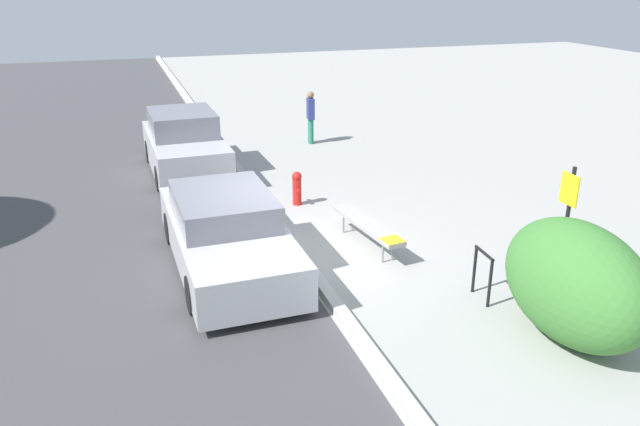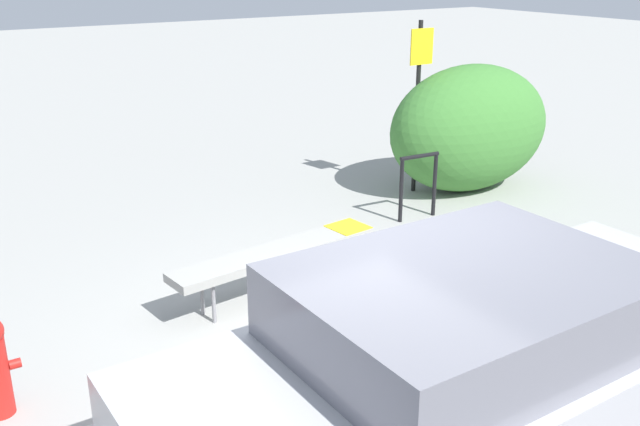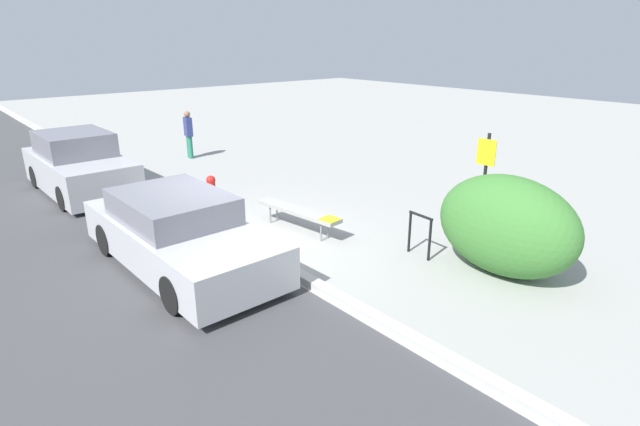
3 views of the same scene
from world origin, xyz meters
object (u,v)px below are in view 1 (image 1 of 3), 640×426
at_px(bike_rack, 483,271).
at_px(pedestrian, 311,116).
at_px(fire_hydrant, 297,187).
at_px(parked_car_far, 185,146).
at_px(sign_post, 565,227).
at_px(parked_car_near, 226,233).
at_px(bench, 367,225).

relative_size(bike_rack, pedestrian, 0.52).
distance_m(fire_hydrant, pedestrian, 5.43).
height_order(pedestrian, parked_car_far, pedestrian).
bearing_deg(fire_hydrant, sign_post, 22.64).
bearing_deg(parked_car_near, pedestrian, 151.51).
relative_size(bench, fire_hydrant, 2.88).
bearing_deg(pedestrian, parked_car_near, 160.20).
relative_size(fire_hydrant, parked_car_near, 0.17).
bearing_deg(parked_car_far, bench, 22.97).
bearing_deg(bike_rack, parked_car_far, -156.97).
relative_size(pedestrian, parked_car_near, 0.35).
bearing_deg(bike_rack, sign_post, 52.61).
bearing_deg(bike_rack, fire_hydrant, -163.27).
bearing_deg(bench, parked_car_far, -162.85).
height_order(pedestrian, parked_car_near, pedestrian).
relative_size(fire_hydrant, pedestrian, 0.49).
distance_m(bike_rack, pedestrian, 10.15).
height_order(fire_hydrant, parked_car_far, parked_car_far).
distance_m(fire_hydrant, parked_car_near, 3.32).
relative_size(bike_rack, fire_hydrant, 1.08).
distance_m(parked_car_near, parked_car_far, 5.90).
xyz_separation_m(bench, pedestrian, (-7.66, 1.32, 0.42)).
xyz_separation_m(bench, fire_hydrant, (-2.60, -0.61, -0.02)).
bearing_deg(fire_hydrant, parked_car_near, -38.20).
xyz_separation_m(sign_post, parked_car_near, (-3.15, -4.45, -0.77)).
distance_m(sign_post, parked_car_near, 5.50).
xyz_separation_m(sign_post, parked_car_far, (-9.05, -4.43, -0.69)).
xyz_separation_m(bench, parked_car_far, (-5.90, -2.64, 0.27)).
height_order(bike_rack, fire_hydrant, bike_rack).
xyz_separation_m(bench, bike_rack, (2.48, 0.92, 0.08)).
bearing_deg(pedestrian, parked_car_far, 121.57).
xyz_separation_m(bike_rack, sign_post, (0.67, 0.87, 0.88)).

